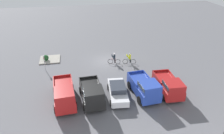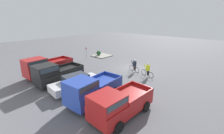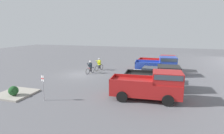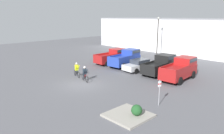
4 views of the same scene
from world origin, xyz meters
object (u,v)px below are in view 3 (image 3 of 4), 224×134
Objects in this scene: pickup_truck_3 at (151,85)px; fire_lane_sign at (43,85)px; pickup_truck_1 at (159,66)px; cyclist_1 at (99,64)px; pickup_truck_2 at (157,77)px; shrub at (13,91)px; pickup_truck_0 at (159,63)px; cyclist_0 at (90,67)px; sedan_0 at (153,74)px.

pickup_truck_3 reaches higher than fire_lane_sign.
pickup_truck_1 is 0.91× the size of pickup_truck_3.
pickup_truck_2 is at bearing 53.08° from cyclist_1.
pickup_truck_0 is at bearing 141.27° from shrub.
pickup_truck_0 is 16.04m from fire_lane_sign.
pickup_truck_2 is 6.40× the size of shrub.
pickup_truck_0 is at bearing -179.95° from pickup_truck_1.
pickup_truck_2 is at bearing 64.93° from cyclist_0.
pickup_truck_0 is 2.86× the size of cyclist_0.
pickup_truck_3 is at bearing 50.38° from cyclist_0.
pickup_truck_3 is (8.41, -0.27, 0.02)m from pickup_truck_1.
pickup_truck_3 is at bearing -6.52° from pickup_truck_2.
pickup_truck_0 is 0.99× the size of pickup_truck_2.
pickup_truck_1 reaches higher than sedan_0.
pickup_truck_0 is 8.35m from cyclist_1.
cyclist_0 is (-3.97, -8.49, -0.34)m from pickup_truck_2.
cyclist_0 is at bearing -129.62° from pickup_truck_3.
pickup_truck_1 is at bearing 169.72° from sedan_0.
pickup_truck_1 is at bearing 0.05° from pickup_truck_0.
cyclist_1 is (-8.86, -7.76, -0.38)m from pickup_truck_3.
pickup_truck_2 reaches higher than sedan_0.
sedan_0 is (2.84, -0.51, -0.44)m from pickup_truck_1.
shrub is at bearing -15.00° from cyclist_1.
cyclist_0 is at bearing -11.27° from cyclist_1.
pickup_truck_0 is 8.36m from pickup_truck_2.
pickup_truck_3 reaches higher than pickup_truck_2.
pickup_truck_0 is 2.75m from pickup_truck_1.
fire_lane_sign reaches higher than cyclist_1.
pickup_truck_2 is 2.75× the size of cyclist_1.
pickup_truck_0 is 2.34× the size of fire_lane_sign.
pickup_truck_2 reaches higher than cyclist_0.
pickup_truck_3 is 10.62m from cyclist_0.
cyclist_0 is at bearing -62.53° from pickup_truck_0.
shrub is (11.58, -3.10, -0.28)m from cyclist_1.
pickup_truck_3 is at bearing -1.36° from pickup_truck_0.
pickup_truck_3 is 8.40m from fire_lane_sign.
pickup_truck_1 is 2.78× the size of cyclist_1.
pickup_truck_3 is (11.16, -0.27, 0.13)m from pickup_truck_0.
shrub is at bearing -63.76° from pickup_truck_2.
sedan_0 is 2.31× the size of fire_lane_sign.
pickup_truck_2 is at bearing 11.52° from sedan_0.
pickup_truck_3 is 11.78m from cyclist_1.
fire_lane_sign is at bearing -56.99° from pickup_truck_2.
cyclist_0 is (4.39, -8.44, -0.27)m from pickup_truck_0.
cyclist_1 is 11.99m from shrub.
sedan_0 is at bearing -5.23° from pickup_truck_0.
pickup_truck_3 reaches higher than cyclist_1.
sedan_0 is 11.27m from fire_lane_sign.
pickup_truck_2 is at bearing 123.01° from fire_lane_sign.
cyclist_1 is (-3.29, -7.51, 0.07)m from sedan_0.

